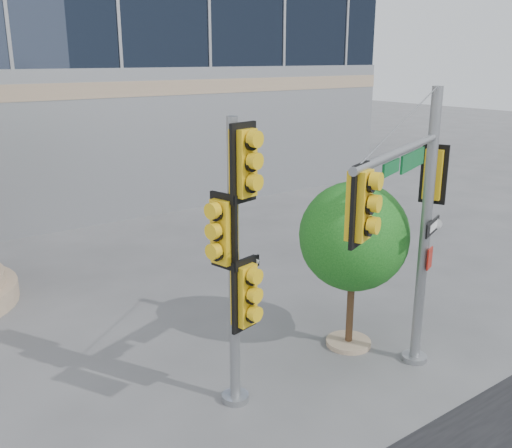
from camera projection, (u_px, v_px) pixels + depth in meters
ground at (330, 384)px, 11.60m from camera, size 120.00×120.00×0.00m
main_signal_pole at (413, 211)px, 10.65m from camera, size 4.32×2.07×5.88m
secondary_signal_pole at (236, 246)px, 10.05m from camera, size 1.00×0.72×5.46m
street_tree at (354, 240)px, 12.54m from camera, size 2.47×2.41×3.85m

